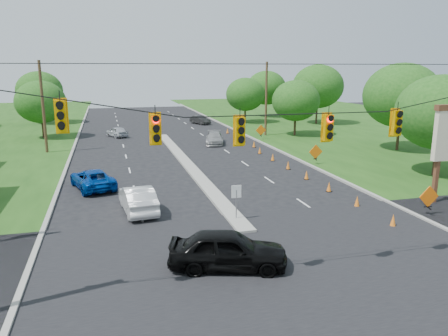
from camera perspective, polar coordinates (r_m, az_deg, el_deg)
name	(u,v)px	position (r m, az deg, el deg)	size (l,w,h in m)	color
ground	(277,268)	(19.07, 6.92, -12.84)	(160.00, 160.00, 0.00)	black
cross_street	(277,268)	(19.07, 6.92, -12.84)	(160.00, 14.00, 0.02)	black
curb_left	(73,152)	(46.73, -19.17, 2.04)	(0.25, 110.00, 0.16)	gray
curb_right	(261,143)	(49.51, 4.84, 3.29)	(0.25, 110.00, 0.16)	gray
median	(187,165)	(38.35, -4.84, 0.45)	(1.00, 34.00, 0.18)	gray
median_sign	(236,196)	(23.83, 1.63, -3.64)	(0.55, 0.06, 2.05)	gray
signal_span	(289,158)	(16.57, 8.51, 1.34)	(25.60, 0.32, 9.00)	#422D1C
utility_pole_far_left	(43,107)	(46.39, -22.55, 7.31)	(0.28, 0.28, 9.00)	#422D1C
utility_pole_far_right	(266,99)	(54.46, 5.53, 8.92)	(0.28, 0.28, 9.00)	#422D1C
cone_0	(393,220)	(25.03, 21.22, -6.40)	(0.32, 0.32, 0.70)	orange
cone_1	(357,201)	(27.76, 16.99, -4.20)	(0.32, 0.32, 0.70)	orange
cone_2	(329,187)	(30.65, 13.55, -2.39)	(0.32, 0.32, 0.70)	orange
cone_3	(307,175)	(33.66, 10.73, -0.89)	(0.32, 0.32, 0.70)	orange
cone_4	(288,165)	(36.75, 8.37, 0.37)	(0.32, 0.32, 0.70)	orange
cone_5	(273,157)	(39.91, 6.39, 1.43)	(0.32, 0.32, 0.70)	orange
cone_6	(260,150)	(43.12, 4.69, 2.33)	(0.32, 0.32, 0.70)	orange
cone_7	(254,144)	(46.57, 3.94, 3.13)	(0.32, 0.32, 0.70)	orange
cone_8	(244,139)	(49.84, 2.63, 3.80)	(0.32, 0.32, 0.70)	orange
cone_9	(235,135)	(53.15, 1.48, 4.38)	(0.32, 0.32, 0.70)	orange
cone_10	(228,131)	(56.48, 0.46, 4.89)	(0.32, 0.32, 0.70)	orange
work_sign_0	(429,198)	(27.37, 25.18, -3.51)	(1.27, 0.58, 1.37)	black
work_sign_1	(316,152)	(38.74, 11.88, 2.00)	(1.27, 0.58, 1.37)	black
work_sign_2	(261,131)	(51.43, 4.84, 4.88)	(1.27, 0.58, 1.37)	black
tree_5	(41,102)	(56.49, -22.83, 7.96)	(5.88, 5.88, 6.86)	black
tree_6	(39,91)	(71.56, -22.96, 9.29)	(6.72, 6.72, 7.84)	black
tree_7	(440,112)	(37.32, 26.40, 6.52)	(6.72, 6.72, 7.84)	black
tree_8	(402,95)	(47.53, 22.19, 8.76)	(7.56, 7.56, 8.82)	black
tree_9	(296,101)	(54.89, 9.36, 8.67)	(5.88, 5.88, 6.86)	black
tree_10	(318,86)	(67.29, 12.16, 10.37)	(7.56, 7.56, 8.82)	black
tree_11	(266,88)	(75.77, 5.55, 10.39)	(6.72, 6.72, 7.84)	black
tree_12	(245,94)	(67.22, 2.80, 9.58)	(5.88, 5.88, 6.86)	black
black_sedan	(228,250)	(18.54, 0.53, -10.65)	(1.99, 4.95, 1.69)	black
white_sedan	(138,199)	(26.09, -11.20, -3.99)	(1.65, 4.73, 1.56)	silver
blue_pickup	(92,179)	(31.88, -16.81, -1.37)	(2.29, 4.96, 1.38)	#023496
silver_car_far	(214,138)	(48.53, -1.27, 3.93)	(1.86, 4.58, 1.33)	gray
silver_car_oncoming	(117,132)	(55.19, -13.81, 4.62)	(1.48, 3.69, 1.26)	#A8AAB3
dark_car_receding	(200,120)	(66.12, -3.15, 6.30)	(1.33, 3.83, 1.26)	black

